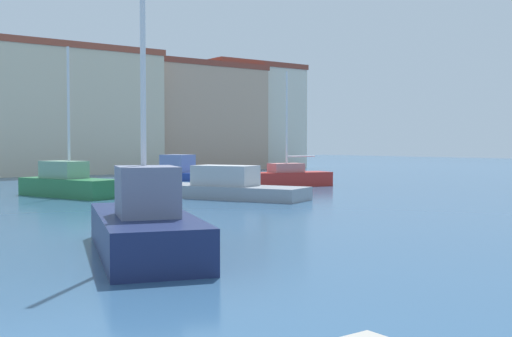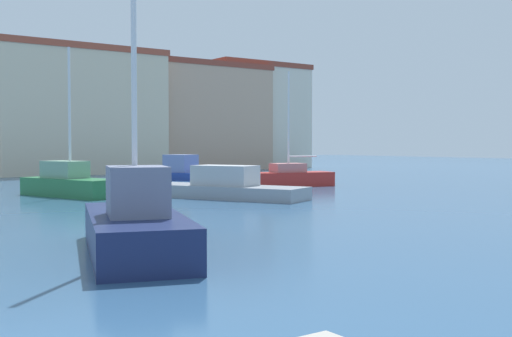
% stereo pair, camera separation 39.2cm
% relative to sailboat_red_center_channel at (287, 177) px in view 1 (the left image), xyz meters
% --- Properties ---
extents(water, '(160.00, 160.00, 0.00)m').
position_rel_sailboat_red_center_channel_xyz_m(water, '(-6.35, -2.92, -0.53)').
color(water, '#2D5175').
rests_on(water, ground).
extents(sailboat_red_center_channel, '(5.32, 2.73, 6.49)m').
position_rel_sailboat_red_center_channel_xyz_m(sailboat_red_center_channel, '(0.00, 0.00, 0.00)').
color(sailboat_red_center_channel, '#B22823').
rests_on(sailboat_red_center_channel, water).
extents(motorboat_blue_inner_mooring, '(4.16, 6.21, 1.69)m').
position_rel_sailboat_red_center_channel_xyz_m(motorboat_blue_inner_mooring, '(-1.85, 9.77, 0.04)').
color(motorboat_blue_inner_mooring, '#233D93').
rests_on(motorboat_blue_inner_mooring, water).
extents(sailboat_navy_outer_mooring, '(3.64, 6.05, 8.21)m').
position_rel_sailboat_red_center_channel_xyz_m(sailboat_navy_outer_mooring, '(-16.34, -15.27, 0.11)').
color(sailboat_navy_outer_mooring, '#19234C').
rests_on(sailboat_navy_outer_mooring, water).
extents(sailboat_green_behind_lamppost, '(3.27, 5.57, 6.79)m').
position_rel_sailboat_red_center_channel_xyz_m(sailboat_green_behind_lamppost, '(-12.42, 0.48, 0.09)').
color(sailboat_green_behind_lamppost, '#28703D').
rests_on(sailboat_green_behind_lamppost, water).
extents(motorboat_grey_near_pier, '(5.14, 7.65, 1.45)m').
position_rel_sailboat_red_center_channel_xyz_m(motorboat_grey_near_pier, '(-7.15, -4.51, -0.04)').
color(motorboat_grey_near_pier, gray).
rests_on(motorboat_grey_near_pier, water).
extents(waterfront_apartments, '(13.58, 7.81, 10.18)m').
position_rel_sailboat_red_center_channel_xyz_m(waterfront_apartments, '(-4.35, 22.75, 4.57)').
color(waterfront_apartments, beige).
rests_on(waterfront_apartments, ground).
extents(yacht_club, '(13.54, 6.47, 9.90)m').
position_rel_sailboat_red_center_channel_xyz_m(yacht_club, '(7.43, 23.29, 4.43)').
color(yacht_club, tan).
rests_on(yacht_club, ground).
extents(harbor_office, '(10.53, 9.76, 10.42)m').
position_rel_sailboat_red_center_channel_xyz_m(harbor_office, '(14.43, 25.62, 4.69)').
color(harbor_office, beige).
rests_on(harbor_office, ground).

